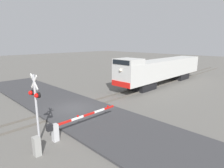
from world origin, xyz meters
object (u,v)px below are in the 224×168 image
(locomotive, at_px, (162,69))
(utility_cabinet, at_px, (37,146))
(crossing_signal, at_px, (35,100))
(crossing_gate, at_px, (65,126))

(locomotive, height_order, utility_cabinet, locomotive)
(locomotive, bearing_deg, crossing_signal, -81.08)
(crossing_gate, bearing_deg, utility_cabinet, -72.54)
(crossing_gate, xyz_separation_m, utility_cabinet, (0.71, -2.26, -0.22))
(locomotive, bearing_deg, crossing_gate, -78.16)
(utility_cabinet, bearing_deg, locomotive, 102.45)
(locomotive, bearing_deg, utility_cabinet, -77.55)
(locomotive, relative_size, crossing_signal, 4.36)
(crossing_signal, bearing_deg, utility_cabinet, -27.43)
(locomotive, distance_m, crossing_signal, 20.72)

